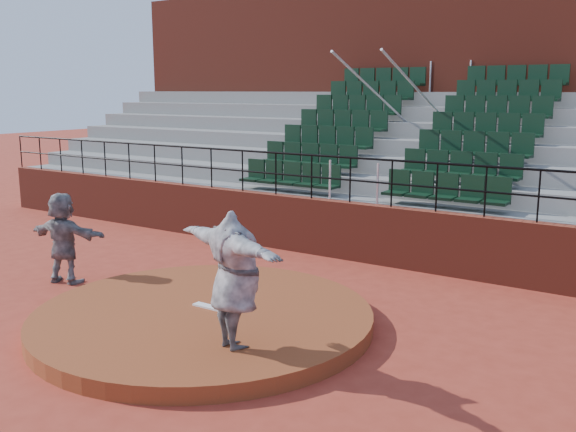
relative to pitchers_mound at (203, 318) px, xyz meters
The scene contains 9 objects.
ground 0.12m from the pitchers_mound, ahead, with size 90.00×90.00×0.00m, color #A43625.
pitchers_mound is the anchor object (origin of this frame).
pitching_rubber 0.21m from the pitchers_mound, 90.00° to the left, with size 0.60×0.15×0.03m, color white.
boundary_wall 5.03m from the pitchers_mound, 90.00° to the left, with size 24.00×0.30×1.30m, color maroon.
wall_railing 5.35m from the pitchers_mound, 90.00° to the left, with size 24.04×0.05×1.03m.
seating_deck 8.75m from the pitchers_mound, 90.00° to the left, with size 24.00×5.97×4.63m.
press_box_facade 13.06m from the pitchers_mound, 90.00° to the left, with size 24.00×3.00×7.10m, color maroon.
pitcher 1.97m from the pitchers_mound, 33.36° to the right, with size 2.38×0.65×1.94m, color black.
fielder 3.93m from the pitchers_mound, behind, with size 1.68×0.54×1.81m, color black.
Camera 1 is at (6.61, -7.51, 3.77)m, focal length 40.00 mm.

